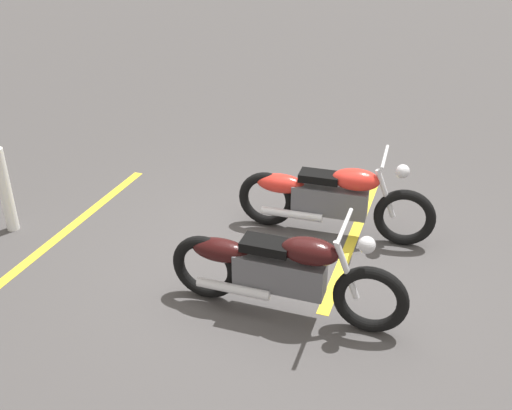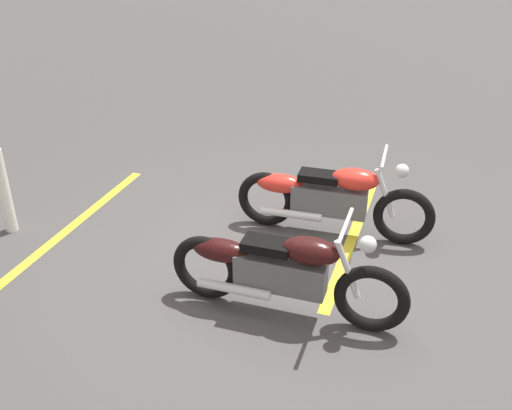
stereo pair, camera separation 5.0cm
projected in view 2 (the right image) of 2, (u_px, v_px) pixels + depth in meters
The scene contains 6 objects.
ground_plane at pixel (283, 263), 6.23m from camera, with size 60.00×60.00×0.00m, color #474444.
motorcycle_bright_foreground at pixel (329, 197), 6.58m from camera, with size 2.23×0.62×1.04m.
motorcycle_dark_foreground at pixel (280, 270), 5.31m from camera, with size 2.23×0.62×1.04m.
bollard_post at pixel (4, 191), 6.62m from camera, with size 0.14×0.14×1.01m, color white.
parking_stripe_near at pixel (355, 232), 6.81m from camera, with size 3.20×0.12×0.01m, color yellow.
parking_stripe_mid at pixel (70, 228), 6.89m from camera, with size 3.20×0.12×0.01m, color yellow.
Camera 2 is at (-1.41, 5.03, 3.47)m, focal length 41.34 mm.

